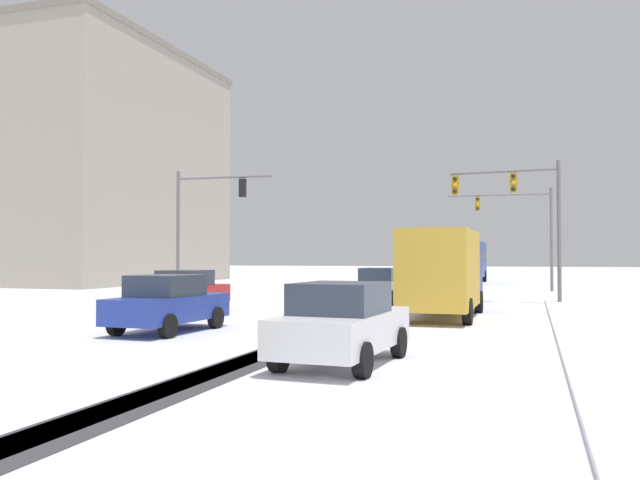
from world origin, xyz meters
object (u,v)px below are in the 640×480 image
at_px(traffic_signal_far_right, 521,220).
at_px(car_silver_lead, 380,285).
at_px(traffic_signal_near_right, 520,203).
at_px(box_truck_delivery, 444,271).
at_px(bus_oncoming, 467,259).
at_px(traffic_signal_near_left, 203,213).
at_px(car_white_fourth, 342,323).
at_px(office_building_far_left_block, 60,170).
at_px(car_red_second, 187,291).
at_px(car_blue_third, 168,303).

xyz_separation_m(traffic_signal_far_right, car_silver_lead, (-6.17, -13.05, -3.64)).
distance_m(traffic_signal_near_right, box_truck_delivery, 8.90).
bearing_deg(bus_oncoming, box_truck_delivery, -86.14).
distance_m(traffic_signal_far_right, traffic_signal_near_left, 20.48).
height_order(traffic_signal_near_left, box_truck_delivery, traffic_signal_near_left).
distance_m(traffic_signal_near_right, car_silver_lead, 7.45).
xyz_separation_m(car_silver_lead, car_white_fourth, (3.23, -17.54, 0.00)).
height_order(bus_oncoming, office_building_far_left_block, office_building_far_left_block).
bearing_deg(traffic_signal_near_right, car_red_second, -144.18).
bearing_deg(traffic_signal_far_right, car_white_fourth, -95.49).
bearing_deg(box_truck_delivery, car_silver_lead, 119.58).
bearing_deg(car_red_second, box_truck_delivery, 4.62).
bearing_deg(car_blue_third, box_truck_delivery, 45.29).
xyz_separation_m(car_red_second, car_white_fourth, (9.16, -9.97, 0.00)).
bearing_deg(traffic_signal_near_left, box_truck_delivery, -25.19).
height_order(traffic_signal_near_left, car_silver_lead, traffic_signal_near_left).
distance_m(traffic_signal_near_left, car_red_second, 8.25).
distance_m(car_white_fourth, office_building_far_left_block, 49.82).
height_order(car_silver_lead, bus_oncoming, bus_oncoming).
bearing_deg(office_building_far_left_block, car_red_second, -42.53).
bearing_deg(car_white_fourth, car_red_second, 132.58).
xyz_separation_m(traffic_signal_near_right, car_red_second, (-12.23, -8.82, -3.78)).
bearing_deg(car_red_second, traffic_signal_near_left, 113.88).
distance_m(traffic_signal_near_left, bus_oncoming, 27.69).
bearing_deg(car_blue_third, traffic_signal_near_left, 114.59).
relative_size(traffic_signal_far_right, traffic_signal_near_left, 1.00).
bearing_deg(car_blue_third, bus_oncoming, 82.96).
bearing_deg(traffic_signal_near_right, car_white_fourth, -99.26).
distance_m(traffic_signal_near_right, car_red_second, 15.54).
bearing_deg(car_white_fourth, bus_oncoming, 92.04).
bearing_deg(traffic_signal_near_right, traffic_signal_far_right, 90.59).
bearing_deg(car_silver_lead, traffic_signal_near_right, 11.28).
bearing_deg(office_building_far_left_block, car_blue_third, -46.03).
bearing_deg(car_white_fourth, car_blue_third, 148.53).
xyz_separation_m(car_blue_third, car_white_fourth, (6.25, -3.82, 0.00)).
bearing_deg(car_red_second, bus_oncoming, 76.65).
relative_size(traffic_signal_near_left, car_white_fourth, 1.55).
height_order(traffic_signal_far_right, car_white_fourth, traffic_signal_far_right).
height_order(car_white_fourth, bus_oncoming, bus_oncoming).
bearing_deg(traffic_signal_near_right, bus_oncoming, 101.04).
relative_size(traffic_signal_near_left, car_blue_third, 1.57).
bearing_deg(traffic_signal_far_right, box_truck_delivery, -96.68).
height_order(traffic_signal_near_left, car_blue_third, traffic_signal_near_left).
distance_m(traffic_signal_far_right, car_blue_third, 28.53).
height_order(car_red_second, box_truck_delivery, box_truck_delivery).
bearing_deg(traffic_signal_far_right, bus_oncoming, 110.93).
relative_size(car_red_second, car_white_fourth, 0.98).
xyz_separation_m(bus_oncoming, box_truck_delivery, (2.13, -31.46, -0.36)).
xyz_separation_m(traffic_signal_near_right, car_blue_third, (-9.31, -14.97, -3.78)).
xyz_separation_m(traffic_signal_near_right, office_building_far_left_block, (-38.39, 15.18, 5.15)).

